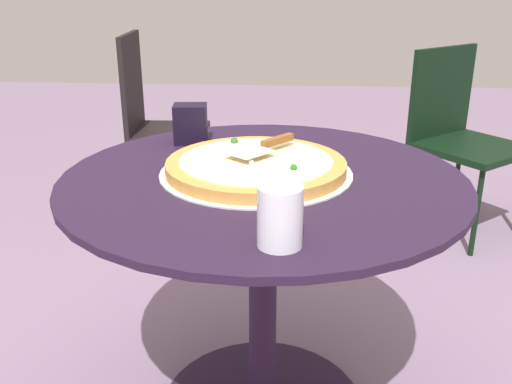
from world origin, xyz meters
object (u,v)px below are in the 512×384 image
Objects in this scene: pizza_server at (264,146)px; patio_chair_corner at (459,129)px; patio_chair_near at (153,115)px; pizza_on_tray at (256,167)px; drinking_cup at (280,216)px; napkin_dispenser at (190,124)px; patio_table at (263,252)px.

pizza_server is 0.22× the size of patio_chair_corner.
patio_chair_near is at bearing -65.21° from pizza_server.
pizza_on_tray is 0.40m from drinking_cup.
napkin_dispenser is at bearing -51.22° from pizza_on_tray.
drinking_cup is at bearing -71.89° from napkin_dispenser.
patio_chair_near is at bearing 104.27° from napkin_dispenser.
pizza_on_tray is 1.60m from patio_chair_corner.
pizza_server is at bearing 114.79° from patio_chair_near.
patio_chair_near reaches higher than patio_chair_corner.
drinking_cup is (-0.05, 0.38, 0.27)m from patio_table.
patio_table is at bearing -82.46° from drinking_cup.
drinking_cup is (-0.05, 0.45, 0.00)m from pizza_server.
patio_chair_corner is at bearing -115.08° from drinking_cup.
pizza_server is (0.00, -0.07, 0.27)m from patio_table.
patio_chair_corner reaches higher than drinking_cup.
pizza_on_tray is 2.49× the size of pizza_server.
drinking_cup is 0.13× the size of patio_chair_near.
patio_table is 2.08× the size of pizza_on_tray.
napkin_dispenser is at bearing 44.59° from patio_chair_corner.
pizza_server is 0.21× the size of patio_chair_near.
pizza_on_tray is at bearing -56.09° from napkin_dispenser.
napkin_dispenser is at bearing -67.03° from drinking_cup.
patio_chair_corner reaches higher than napkin_dispenser.
patio_chair_corner is at bearing -123.42° from pizza_on_tray.
pizza_server is 1.50m from patio_chair_near.
patio_table is 1.54m from patio_chair_near.
patio_table is 1.16× the size of patio_chair_corner.
patio_table is 8.87× the size of napkin_dispenser.
patio_chair_corner is at bearing -123.93° from pizza_server.
drinking_cup reaches higher than pizza_on_tray.
patio_chair_near is 1.48m from patio_chair_corner.
patio_table is 8.65× the size of drinking_cup.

